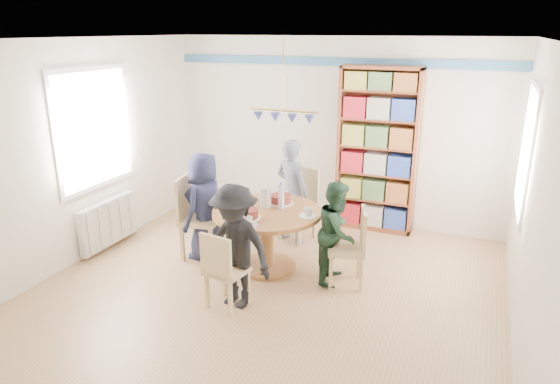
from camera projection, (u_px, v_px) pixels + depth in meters
The scene contains 14 objects.
ground at pixel (266, 292), 5.56m from camera, with size 5.00×5.00×0.00m, color #A88058.
room_shell at pixel (275, 130), 5.90m from camera, with size 5.00×5.00×5.00m.
radiator at pixel (109, 223), 6.59m from camera, with size 0.12×1.00×0.60m.
dining_table at pixel (267, 225), 5.95m from camera, with size 1.30×1.30×0.75m.
chair_left at pixel (194, 213), 6.28m from camera, with size 0.54×0.54×1.06m.
chair_right at pixel (353, 244), 5.58m from camera, with size 0.50×0.50×0.91m.
chair_far at pixel (301, 200), 6.87m from camera, with size 0.54×0.54×0.99m.
chair_near at pixel (223, 268), 5.08m from camera, with size 0.44×0.44×0.86m.
person_left at pixel (205, 206), 6.22m from camera, with size 0.67×0.43×1.37m, color #1A1E39.
person_right at pixel (337, 232), 5.65m from camera, with size 0.58×0.45×1.19m, color #183120.
person_far at pixel (292, 191), 6.71m from camera, with size 0.52×0.34×1.42m, color gray.
person_near at pixel (235, 247), 5.11m from camera, with size 0.86×0.49×1.33m, color black.
bookshelf at pixel (377, 152), 7.01m from camera, with size 1.11×0.33×2.32m.
tableware at pixel (266, 204), 5.90m from camera, with size 1.23×1.23×0.32m.
Camera 1 is at (2.03, -4.51, 2.79)m, focal length 32.00 mm.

